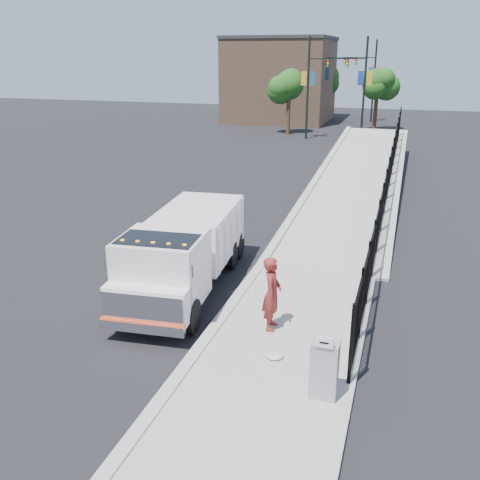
% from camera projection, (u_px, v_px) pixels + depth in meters
% --- Properties ---
extents(ground, '(120.00, 120.00, 0.00)m').
position_uv_depth(ground, '(222.00, 321.00, 14.18)').
color(ground, black).
rests_on(ground, ground).
extents(sidewalk, '(3.55, 12.00, 0.12)m').
position_uv_depth(sidewalk, '(274.00, 372.00, 11.81)').
color(sidewalk, '#9E998E').
rests_on(sidewalk, ground).
extents(curb, '(0.30, 12.00, 0.16)m').
position_uv_depth(curb, '(193.00, 357.00, 12.35)').
color(curb, '#ADAAA3').
rests_on(curb, ground).
extents(ramp, '(3.95, 24.06, 3.19)m').
position_uv_depth(ramp, '(361.00, 189.00, 27.97)').
color(ramp, '#9E998E').
rests_on(ramp, ground).
extents(iron_fence, '(0.10, 28.00, 1.80)m').
position_uv_depth(iron_fence, '(387.00, 192.00, 23.67)').
color(iron_fence, black).
rests_on(iron_fence, ground).
extents(truck, '(2.78, 6.99, 2.34)m').
position_uv_depth(truck, '(183.00, 250.00, 15.56)').
color(truck, black).
rests_on(truck, ground).
extents(worker, '(0.52, 0.73, 1.91)m').
position_uv_depth(worker, '(272.00, 293.00, 13.29)').
color(worker, maroon).
rests_on(worker, sidewalk).
extents(utility_cabinet, '(0.55, 0.40, 1.25)m').
position_uv_depth(utility_cabinet, '(324.00, 369.00, 10.69)').
color(utility_cabinet, gray).
rests_on(utility_cabinet, sidewalk).
extents(arrow_sign, '(0.35, 0.04, 0.22)m').
position_uv_depth(arrow_sign, '(324.00, 342.00, 10.25)').
color(arrow_sign, white).
rests_on(arrow_sign, utility_cabinet).
extents(debris, '(0.40, 0.40, 0.10)m').
position_uv_depth(debris, '(275.00, 355.00, 12.26)').
color(debris, silver).
rests_on(debris, sidewalk).
extents(light_pole_0, '(3.77, 0.22, 8.00)m').
position_uv_depth(light_pole_0, '(312.00, 84.00, 42.82)').
color(light_pole_0, black).
rests_on(light_pole_0, ground).
extents(light_pole_1, '(3.78, 0.22, 8.00)m').
position_uv_depth(light_pole_1, '(361.00, 84.00, 43.28)').
color(light_pole_1, black).
rests_on(light_pole_1, ground).
extents(light_pole_2, '(3.77, 0.22, 8.00)m').
position_uv_depth(light_pole_2, '(326.00, 79.00, 51.36)').
color(light_pole_2, black).
rests_on(light_pole_2, ground).
extents(light_pole_3, '(3.78, 0.22, 8.00)m').
position_uv_depth(light_pole_3, '(371.00, 78.00, 53.85)').
color(light_pole_3, black).
rests_on(light_pole_3, ground).
extents(tree_0, '(2.57, 2.57, 5.29)m').
position_uv_depth(tree_0, '(289.00, 88.00, 45.53)').
color(tree_0, '#382314').
rests_on(tree_0, ground).
extents(tree_1, '(2.20, 2.20, 5.10)m').
position_uv_depth(tree_1, '(377.00, 86.00, 48.01)').
color(tree_1, '#382314').
rests_on(tree_1, ground).
extents(tree_2, '(2.89, 2.89, 5.44)m').
position_uv_depth(tree_2, '(326.00, 80.00, 58.09)').
color(tree_2, '#382314').
rests_on(tree_2, ground).
extents(building, '(10.00, 10.00, 8.00)m').
position_uv_depth(building, '(280.00, 81.00, 55.01)').
color(building, '#8C664C').
rests_on(building, ground).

